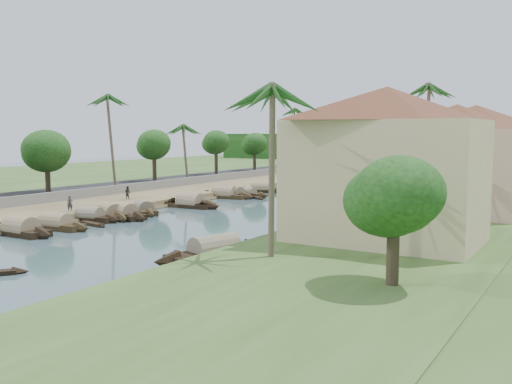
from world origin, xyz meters
The scene contains 45 objects.
ground centered at (0.00, 0.00, 0.00)m, with size 220.00×220.00×0.00m, color #3E575D.
left_bank centered at (-16.00, 20.00, 0.40)m, with size 10.00×180.00×0.80m, color brown.
right_bank centered at (19.00, 20.00, 0.60)m, with size 16.00×180.00×1.20m, color #304A1D.
road centered at (-24.50, 20.00, 0.70)m, with size 8.00×180.00×1.40m, color black.
retaining_wall centered at (-20.20, 20.00, 1.35)m, with size 0.40×180.00×1.10m, color slate.
far_left_fill centered at (-51.00, 20.00, 0.68)m, with size 45.00×220.00×1.35m, color #304A1D.
treeline centered at (0.00, 100.00, 4.00)m, with size 120.00×14.00×8.00m.
bridge centered at (0.00, 72.00, 1.72)m, with size 28.00×4.00×2.40m.
building_near centered at (18.99, -2.00, 6.38)m, with size 14.85×14.85×10.20m.
building_mid centered at (19.99, 14.00, 6.13)m, with size 14.11×14.11×9.70m.
building_far centered at (18.99, 28.00, 6.38)m, with size 15.59×15.59×10.20m.
building_distant centered at (19.99, 48.00, 5.88)m, with size 12.62×12.62×9.20m.
sampan_1 centered at (-9.32, -9.19, 0.42)m, with size 7.77×2.11×2.30m.
sampan_2 centered at (-9.24, -5.81, 0.41)m, with size 7.83×2.39×2.06m.
sampan_3 centered at (-10.11, -1.12, 0.41)m, with size 7.22×2.49×1.95m.
sampan_4 centered at (-9.92, 1.28, 0.42)m, with size 7.94×4.37×2.23m.
sampan_5 centered at (-8.60, 1.77, 0.42)m, with size 7.33×2.95×2.28m.
sampan_6 centered at (-9.16, 5.24, 0.41)m, with size 6.46×4.62×2.01m.
sampan_7 centered at (-8.25, 11.76, 0.41)m, with size 7.97×2.01×2.12m.
sampan_8 centered at (-8.29, 11.95, 0.42)m, with size 8.01×2.48×2.42m.
sampan_9 centered at (-9.09, 13.48, 0.41)m, with size 7.79×4.79×2.03m.
sampan_10 centered at (-10.16, 21.42, 0.42)m, with size 8.61×2.76×2.32m.
sampan_11 centered at (-9.55, 22.68, 0.41)m, with size 7.24×2.83×2.06m.
sampan_12 centered at (-8.74, 24.42, 0.40)m, with size 7.39×1.90×1.80m.
sampan_13 centered at (-9.91, 30.08, 0.41)m, with size 7.93×3.67×2.14m.
sampan_14 centered at (9.25, -7.83, 0.42)m, with size 4.73×9.64×2.30m.
sampan_15 centered at (10.08, 11.57, 0.41)m, with size 2.70×6.92×1.87m.
sampan_16 centered at (9.67, 20.83, 0.41)m, with size 3.12×8.09×1.98m.
canoe_1 centered at (-8.11, -2.68, 0.10)m, with size 4.27×1.42×0.68m.
canoe_2 centered at (-6.82, 23.30, 0.10)m, with size 4.74×3.29×0.74m.
palm_0 centered at (15.00, -10.16, 10.70)m, with size 3.20×3.20×11.28m.
palm_1 centered at (16.00, 5.93, 9.80)m, with size 3.20×3.20×10.35m.
palm_2 centered at (15.00, 20.91, 12.84)m, with size 3.20×3.20×13.51m.
palm_3 centered at (16.00, 39.29, 10.87)m, with size 3.20×3.20×11.46m.
palm_5 centered at (-24.00, 15.74, 12.83)m, with size 3.20×3.20×13.28m.
palm_6 centered at (-22.00, 28.59, 9.17)m, with size 3.20×3.20×9.49m.
palm_7 centered at (14.00, 55.76, 11.31)m, with size 3.20×3.20×11.91m.
palm_8 centered at (-20.50, 61.90, 12.63)m, with size 3.20×3.20×13.06m.
tree_2 centered at (-24.00, 5.26, 6.16)m, with size 5.49×5.49×7.08m.
tree_3 centered at (-24.00, 23.75, 6.54)m, with size 4.74×4.74×7.17m.
tree_4 centered at (-24.00, 39.06, 6.62)m, with size 4.36×4.36×7.12m.
tree_5 centered at (-24.00, 51.26, 6.17)m, with size 4.47×4.47×6.70m.
tree_7 centered at (23.00, -12.50, 5.32)m, with size 4.22×4.22×5.93m.
person_near centered at (-12.62, -1.29, 1.54)m, with size 0.54×0.36×1.49m, color #2A2B32.
person_far centered at (-15.05, 9.04, 1.54)m, with size 0.72×0.56×1.48m, color #312A22.
Camera 1 is at (31.33, -38.51, 8.43)m, focal length 40.00 mm.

